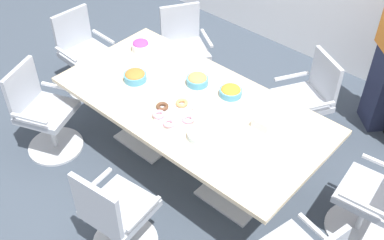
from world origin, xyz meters
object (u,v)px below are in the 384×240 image
at_px(conference_table, 192,114).
at_px(snack_bowl_chips_orange, 231,91).
at_px(office_chair_3, 306,104).
at_px(office_chair_4, 184,52).
at_px(snack_bowl_pretzels, 135,76).
at_px(donut_platter, 175,114).
at_px(office_chair_0, 116,217).
at_px(napkin_pile, 265,122).
at_px(snack_bowl_candy_mix, 141,45).
at_px(office_chair_6, 43,115).
at_px(plate_stack, 201,135).
at_px(office_chair_5, 84,57).
at_px(office_chair_2, 375,202).
at_px(snack_bowl_cookies, 197,80).

distance_m(conference_table, snack_bowl_chips_orange, 0.39).
relative_size(conference_table, office_chair_3, 2.64).
height_order(office_chair_4, snack_bowl_pretzels, office_chair_4).
distance_m(snack_bowl_chips_orange, donut_platter, 0.55).
xyz_separation_m(office_chair_0, napkin_pile, (0.43, 1.27, 0.39)).
distance_m(conference_table, snack_bowl_candy_mix, 0.99).
bearing_deg(office_chair_6, napkin_pile, 94.48).
xyz_separation_m(donut_platter, napkin_pile, (0.63, 0.39, 0.03)).
bearing_deg(snack_bowl_pretzels, snack_bowl_candy_mix, 130.80).
bearing_deg(snack_bowl_pretzels, napkin_pile, 12.46).
height_order(office_chair_6, snack_bowl_chips_orange, office_chair_6).
bearing_deg(plate_stack, snack_bowl_chips_orange, 105.32).
relative_size(office_chair_5, snack_bowl_pretzels, 4.40).
bearing_deg(office_chair_6, plate_stack, 85.12).
bearing_deg(snack_bowl_chips_orange, conference_table, -120.55).
bearing_deg(snack_bowl_pretzels, office_chair_4, 108.27).
xyz_separation_m(office_chair_6, donut_platter, (1.21, 0.55, 0.36)).
xyz_separation_m(office_chair_2, office_chair_3, (-1.05, 0.68, 0.00)).
height_order(conference_table, snack_bowl_cookies, snack_bowl_cookies).
distance_m(office_chair_3, snack_bowl_pretzels, 1.68).
xyz_separation_m(office_chair_2, snack_bowl_cookies, (-1.75, -0.13, 0.39)).
distance_m(office_chair_0, donut_platter, 0.97).
distance_m(office_chair_2, office_chair_4, 2.60).
relative_size(office_chair_4, snack_bowl_candy_mix, 5.03).
xyz_separation_m(donut_platter, plate_stack, (0.33, -0.06, 0.01)).
bearing_deg(snack_bowl_cookies, office_chair_4, 139.42).
distance_m(office_chair_3, plate_stack, 1.39).
bearing_deg(snack_bowl_candy_mix, conference_table, -16.62).
distance_m(office_chair_2, snack_bowl_chips_orange, 1.48).
distance_m(office_chair_3, snack_bowl_candy_mix, 1.72).
relative_size(office_chair_6, plate_stack, 4.31).
height_order(office_chair_0, snack_bowl_cookies, office_chair_0).
distance_m(snack_bowl_cookies, donut_platter, 0.47).
distance_m(office_chair_6, plate_stack, 1.66).
bearing_deg(office_chair_3, office_chair_4, 34.58).
bearing_deg(office_chair_3, snack_bowl_pretzels, 74.29).
bearing_deg(conference_table, office_chair_3, 61.88).
bearing_deg(napkin_pile, office_chair_2, 11.22).
height_order(office_chair_6, donut_platter, office_chair_6).
bearing_deg(office_chair_4, plate_stack, 78.50).
bearing_deg(napkin_pile, office_chair_6, -152.97).
relative_size(snack_bowl_chips_orange, plate_stack, 0.94).
distance_m(office_chair_4, plate_stack, 1.79).
xyz_separation_m(office_chair_3, office_chair_6, (-1.76, -1.81, 0.00)).
relative_size(snack_bowl_pretzels, napkin_pile, 1.33).
bearing_deg(office_chair_4, office_chair_6, 22.41).
xyz_separation_m(conference_table, office_chair_2, (1.61, 0.36, -0.22)).
bearing_deg(snack_bowl_chips_orange, office_chair_0, -88.92).
distance_m(snack_bowl_chips_orange, snack_bowl_candy_mix, 1.11).
xyz_separation_m(office_chair_0, snack_bowl_cookies, (-0.35, 1.33, 0.39)).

